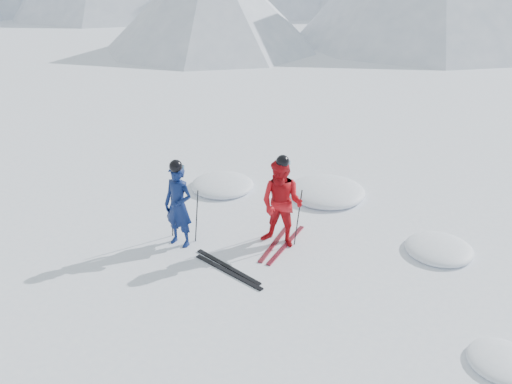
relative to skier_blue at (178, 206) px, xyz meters
The scene contains 12 objects.
ground 2.96m from the skier_blue, ahead, with size 160.00×160.00×0.00m, color white.
skier_blue is the anchor object (origin of this frame).
skier_red 2.06m from the skier_blue, 28.61° to the left, with size 0.90×0.70×1.85m, color red.
pole_blue_left 0.44m from the skier_blue, 153.43° to the left, with size 0.02×0.02×1.17m, color black.
pole_blue_right 0.46m from the skier_blue, 45.00° to the left, with size 0.02×0.02×1.17m, color black.
pole_red_left 1.97m from the skier_blue, 39.34° to the left, with size 0.02×0.02×1.23m, color black.
pole_red_right 2.41m from the skier_blue, 28.32° to the left, with size 0.02×0.02×1.23m, color black.
ski_worn_left 2.14m from the skier_blue, 30.29° to the left, with size 0.09×1.70×0.03m, color black.
ski_worn_right 2.33m from the skier_blue, 27.09° to the left, with size 0.09×1.70×0.03m, color black.
ski_loose_a 1.59m from the skier_blue, 12.34° to the right, with size 0.09×1.70×0.03m, color black.
ski_loose_b 1.71m from the skier_blue, 17.20° to the right, with size 0.09×1.70×0.03m, color black.
snow_lumps 3.52m from the skier_blue, 55.75° to the left, with size 8.24×5.59×0.42m.
Camera 1 is at (3.21, -8.07, 5.75)m, focal length 38.00 mm.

